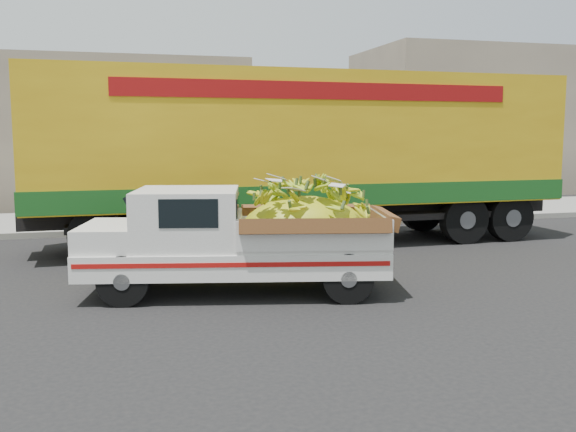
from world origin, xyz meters
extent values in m
plane|color=black|center=(0.00, 0.00, 0.00)|extent=(100.00, 100.00, 0.00)
cube|color=gray|center=(0.00, 6.56, 0.07)|extent=(60.00, 0.25, 0.15)
cube|color=gray|center=(0.00, 8.66, 0.07)|extent=(60.00, 4.00, 0.14)
cube|color=gray|center=(14.00, 15.56, 3.00)|extent=(14.00, 6.00, 6.00)
cylinder|color=black|center=(-3.44, -0.33, 0.38)|extent=(0.78, 0.37, 0.75)
cylinder|color=black|center=(-3.14, 1.09, 0.38)|extent=(0.78, 0.37, 0.75)
cylinder|color=black|center=(-0.25, -1.02, 0.38)|extent=(0.78, 0.37, 0.75)
cylinder|color=black|center=(0.06, 0.40, 0.38)|extent=(0.78, 0.37, 0.75)
cube|color=silver|center=(-1.74, 0.04, 0.55)|extent=(4.91, 2.63, 0.39)
cube|color=#A50F0C|center=(-1.92, -0.78, 0.61)|extent=(4.46, 0.97, 0.07)
cube|color=silver|center=(-3.98, 0.53, 0.45)|extent=(0.44, 1.63, 0.14)
cube|color=silver|center=(-3.60, 0.45, 0.92)|extent=(1.16, 1.73, 0.36)
cube|color=silver|center=(-2.44, 0.20, 1.19)|extent=(1.84, 1.90, 0.89)
cube|color=black|center=(-2.52, -0.62, 1.36)|extent=(0.83, 0.19, 0.42)
cube|color=silver|center=(-0.58, -0.21, 1.00)|extent=(2.58, 2.13, 0.51)
ellipsoid|color=gold|center=(-0.67, -0.18, 0.89)|extent=(2.30, 1.75, 1.27)
cylinder|color=black|center=(5.32, 3.22, 0.55)|extent=(1.11, 0.35, 1.10)
cylinder|color=black|center=(5.27, 5.22, 0.55)|extent=(1.11, 0.35, 1.10)
cylinder|color=black|center=(4.12, 3.19, 0.55)|extent=(1.11, 0.35, 1.10)
cylinder|color=black|center=(4.07, 5.19, 0.55)|extent=(1.11, 0.35, 1.10)
cylinder|color=black|center=(-3.88, 3.00, 0.55)|extent=(1.11, 0.35, 1.10)
cylinder|color=black|center=(-3.93, 4.99, 0.55)|extent=(1.11, 0.35, 1.10)
cube|color=black|center=(0.60, 4.11, 0.78)|extent=(12.02, 1.30, 0.36)
cube|color=gold|center=(0.60, 4.11, 2.38)|extent=(11.82, 2.79, 2.84)
cube|color=#164E18|center=(0.60, 4.11, 1.21)|extent=(11.88, 2.81, 0.45)
cube|color=maroon|center=(0.63, 2.85, 3.35)|extent=(8.40, 0.23, 0.35)
camera|label=1|loc=(-3.50, -9.69, 2.48)|focal=40.00mm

